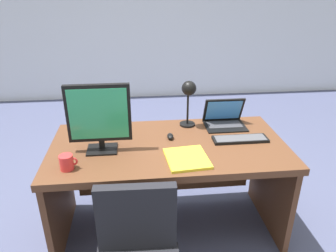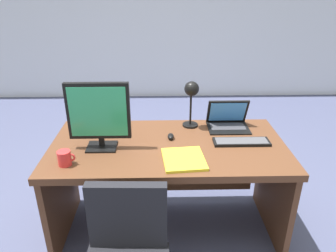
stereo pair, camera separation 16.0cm
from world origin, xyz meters
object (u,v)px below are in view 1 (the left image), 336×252
object	(u,v)px
keyboard	(240,139)
desk_lamp	(189,94)
desk	(168,165)
laptop	(224,117)
monitor	(99,116)
book	(187,158)
coffee_mug	(67,162)
mouse	(170,136)

from	to	relation	value
keyboard	desk_lamp	distance (m)	0.50
desk	desk_lamp	xyz separation A→B (m)	(0.18, 0.23, 0.46)
desk	laptop	distance (m)	0.59
monitor	keyboard	size ratio (longest dim) A/B	1.17
book	coffee_mug	xyz separation A→B (m)	(-0.74, -0.03, 0.04)
laptop	keyboard	world-z (taller)	laptop
keyboard	book	world-z (taller)	keyboard
mouse	desk_lamp	bearing A→B (deg)	50.55
keyboard	book	distance (m)	0.48
desk	monitor	world-z (taller)	monitor
mouse	desk_lamp	xyz separation A→B (m)	(0.16, 0.19, 0.25)
keyboard	book	size ratio (longest dim) A/B	1.27
desk	desk_lamp	distance (m)	0.55
mouse	coffee_mug	size ratio (longest dim) A/B	0.75
keyboard	monitor	bearing A→B (deg)	-177.66
keyboard	coffee_mug	size ratio (longest dim) A/B	3.59
desk	laptop	size ratio (longest dim) A/B	5.26
keyboard	coffee_mug	distance (m)	1.19
laptop	book	bearing A→B (deg)	-126.49
mouse	coffee_mug	xyz separation A→B (m)	(-0.66, -0.34, 0.03)
keyboard	desk	bearing A→B (deg)	175.02
desk	monitor	size ratio (longest dim) A/B	3.56
monitor	keyboard	xyz separation A→B (m)	(0.97, 0.04, -0.24)
monitor	laptop	bearing A→B (deg)	19.43
desk	monitor	bearing A→B (deg)	-169.48
laptop	mouse	xyz separation A→B (m)	(-0.45, -0.20, -0.05)
mouse	coffee_mug	distance (m)	0.75
desk	book	distance (m)	0.35
desk	keyboard	bearing A→B (deg)	-4.98
desk	mouse	bearing A→B (deg)	62.39
desk	monitor	xyz separation A→B (m)	(-0.45, -0.08, 0.45)
mouse	coffee_mug	bearing A→B (deg)	-152.93
keyboard	mouse	world-z (taller)	mouse
monitor	laptop	xyz separation A→B (m)	(0.92, 0.33, -0.19)
coffee_mug	desk_lamp	bearing A→B (deg)	32.93
desk_lamp	coffee_mug	xyz separation A→B (m)	(-0.82, -0.53, -0.22)
laptop	coffee_mug	world-z (taller)	laptop
coffee_mug	desk	bearing A→B (deg)	24.99
desk	book	world-z (taller)	book
laptop	desk_lamp	xyz separation A→B (m)	(-0.29, -0.01, 0.20)
desk	keyboard	size ratio (longest dim) A/B	4.18
monitor	keyboard	distance (m)	1.00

